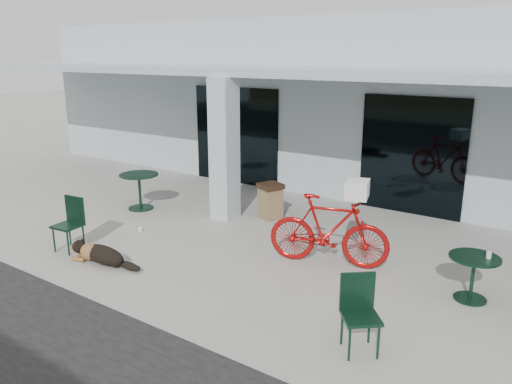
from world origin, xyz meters
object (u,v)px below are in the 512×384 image
Objects in this scene: bicycle at (329,230)px; cafe_table_near at (140,191)px; cafe_chair_far_a at (361,316)px; trash_receptacle at (270,201)px; dog at (103,254)px; cafe_chair_near at (68,225)px; cafe_table_far at (472,278)px.

cafe_table_near is at bearing 69.20° from bicycle.
trash_receptacle is (-3.77, 3.74, -0.08)m from cafe_chair_far_a.
cafe_chair_far_a reaches higher than dog.
cafe_chair_near is (-4.30, -2.21, -0.12)m from bicycle.
trash_receptacle is (-2.22, 1.55, -0.23)m from bicycle.
dog is 1.53× the size of cafe_table_far.
cafe_table_far reaches higher than dog.
bicycle is 2.60× the size of trash_receptacle.
dog is 1.08m from cafe_chair_near.
dog is 3.26m from cafe_table_near.
dog is at bearing -8.78° from cafe_chair_near.
cafe_table_near is at bearing 111.32° from dog.
cafe_table_near is 1.23× the size of cafe_table_far.
cafe_chair_far_a is at bearing -6.20° from cafe_chair_near.
dog is at bearing 140.74° from cafe_chair_far_a.
cafe_table_far is 0.76× the size of cafe_chair_far_a.
cafe_table_far is 4.84m from trash_receptacle.
trash_receptacle is (1.05, 3.80, 0.21)m from dog.
bicycle is 2.31× the size of cafe_table_near.
trash_receptacle is at bearing 161.87° from cafe_table_far.
bicycle is 2.15× the size of cafe_chair_far_a.
trash_receptacle is (2.08, 3.76, -0.10)m from cafe_chair_near.
cafe_chair_near is (-1.03, 0.04, 0.32)m from dog.
cafe_chair_near reaches higher than dog.
bicycle is at bearing -178.97° from cafe_table_far.
dog is 4.83m from cafe_chair_far_a.
cafe_chair_far_a is at bearing -110.43° from cafe_table_far.
cafe_table_far is 2.39m from cafe_chair_far_a.
bicycle is 5.19m from cafe_table_near.
cafe_table_near is 0.93× the size of cafe_chair_far_a.
cafe_chair_near is at bearing -71.33° from cafe_table_near.
bicycle reaches higher than cafe_table_near.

